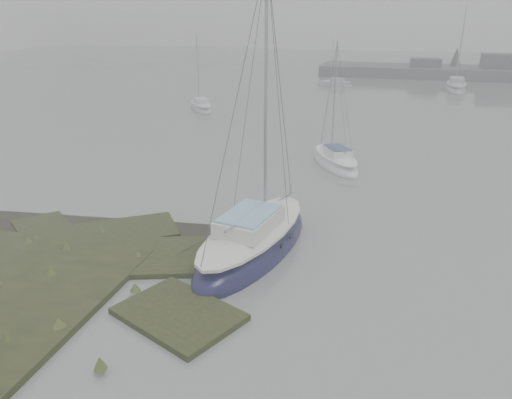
% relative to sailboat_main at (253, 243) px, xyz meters
% --- Properties ---
extents(ground, '(160.00, 160.00, 0.00)m').
position_rel_sailboat_main_xyz_m(ground, '(-1.50, 25.76, -0.34)').
color(ground, slate).
rests_on(ground, ground).
extents(sailboat_main, '(4.00, 8.15, 11.02)m').
position_rel_sailboat_main_xyz_m(sailboat_main, '(0.00, 0.00, 0.00)').
color(sailboat_main, '#111134').
rests_on(sailboat_main, ground).
extents(sailboat_white, '(4.11, 5.54, 7.56)m').
position_rel_sailboat_main_xyz_m(sailboat_white, '(1.68, 12.02, -0.11)').
color(sailboat_white, white).
rests_on(sailboat_white, ground).
extents(sailboat_far_a, '(4.13, 5.03, 7.01)m').
position_rel_sailboat_main_xyz_m(sailboat_far_a, '(-12.29, 26.51, -0.12)').
color(sailboat_far_a, '#B1B7BC').
rests_on(sailboat_far_a, ground).
extents(sailboat_far_b, '(2.49, 6.91, 9.64)m').
position_rel_sailboat_main_xyz_m(sailboat_far_b, '(11.47, 45.15, -0.04)').
color(sailboat_far_b, '#B8BEC2').
rests_on(sailboat_far_b, ground).
extents(sailboat_far_c, '(4.50, 1.78, 6.22)m').
position_rel_sailboat_main_xyz_m(sailboat_far_c, '(-2.20, 45.15, -0.15)').
color(sailboat_far_c, '#B4B8BF').
rests_on(sailboat_far_c, ground).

